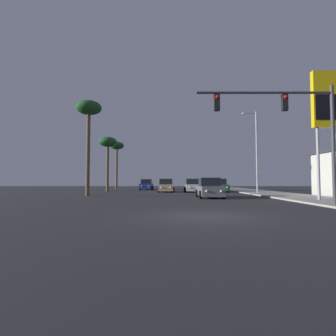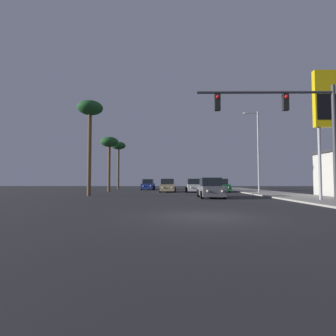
# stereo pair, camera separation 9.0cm
# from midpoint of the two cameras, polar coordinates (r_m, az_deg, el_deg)

# --- Properties ---
(ground_plane) EXTENTS (120.00, 120.00, 0.00)m
(ground_plane) POSITION_cam_midpoint_polar(r_m,az_deg,el_deg) (10.71, 8.41, -10.39)
(ground_plane) COLOR #28282B
(sidewalk_right) EXTENTS (5.00, 60.00, 0.12)m
(sidewalk_right) POSITION_cam_midpoint_polar(r_m,az_deg,el_deg) (23.30, 28.68, -5.81)
(sidewalk_right) COLOR #9E998E
(sidewalk_right) RESTS_ON ground
(car_white) EXTENTS (2.04, 4.33, 1.68)m
(car_white) POSITION_cam_midpoint_polar(r_m,az_deg,el_deg) (33.31, 5.78, -3.92)
(car_white) COLOR silver
(car_white) RESTS_ON ground
(car_tan) EXTENTS (2.04, 4.33, 1.68)m
(car_tan) POSITION_cam_midpoint_polar(r_m,az_deg,el_deg) (33.33, -0.03, -3.94)
(car_tan) COLOR tan
(car_tan) RESTS_ON ground
(car_green) EXTENTS (2.04, 4.33, 1.68)m
(car_green) POSITION_cam_midpoint_polar(r_m,az_deg,el_deg) (33.99, 11.43, -3.86)
(car_green) COLOR #195933
(car_green) RESTS_ON ground
(car_blue) EXTENTS (2.04, 4.33, 1.68)m
(car_blue) POSITION_cam_midpoint_polar(r_m,az_deg,el_deg) (41.75, -4.28, -3.70)
(car_blue) COLOR navy
(car_blue) RESTS_ON ground
(car_red) EXTENTS (2.04, 4.34, 1.68)m
(car_red) POSITION_cam_midpoint_polar(r_m,az_deg,el_deg) (40.95, 9.36, -3.69)
(car_red) COLOR maroon
(car_red) RESTS_ON ground
(car_grey) EXTENTS (2.04, 4.31, 1.68)m
(car_grey) POSITION_cam_midpoint_polar(r_m,az_deg,el_deg) (22.37, 9.38, -4.45)
(car_grey) COLOR slate
(car_grey) RESTS_ON ground
(traffic_light_mast) EXTENTS (7.47, 0.36, 6.50)m
(traffic_light_mast) POSITION_cam_midpoint_polar(r_m,az_deg,el_deg) (15.91, 25.91, 9.51)
(traffic_light_mast) COLOR #38383D
(traffic_light_mast) RESTS_ON sidewalk_right
(street_lamp) EXTENTS (1.74, 0.24, 9.00)m
(street_lamp) POSITION_cam_midpoint_polar(r_m,az_deg,el_deg) (30.64, 18.90, 4.28)
(street_lamp) COLOR #99999E
(street_lamp) RESTS_ON sidewalk_right
(gas_station_sign) EXTENTS (2.00, 0.42, 9.00)m
(gas_station_sign) POSITION_cam_midpoint_polar(r_m,az_deg,el_deg) (21.80, 31.63, 11.41)
(gas_station_sign) COLOR #99999E
(gas_station_sign) RESTS_ON sidewalk_right
(palm_tree_mid) EXTENTS (2.40, 2.40, 7.26)m
(palm_tree_mid) POSITION_cam_midpoint_polar(r_m,az_deg,el_deg) (35.77, -12.57, 5.04)
(palm_tree_mid) COLOR brown
(palm_tree_mid) RESTS_ON ground
(palm_tree_far) EXTENTS (2.40, 2.40, 8.11)m
(palm_tree_far) POSITION_cam_midpoint_polar(r_m,az_deg,el_deg) (45.73, -10.67, 4.29)
(palm_tree_far) COLOR brown
(palm_tree_far) RESTS_ON ground
(palm_tree_near) EXTENTS (2.40, 2.40, 9.03)m
(palm_tree_near) POSITION_cam_midpoint_polar(r_m,az_deg,el_deg) (26.45, -16.51, 11.36)
(palm_tree_near) COLOR brown
(palm_tree_near) RESTS_ON ground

